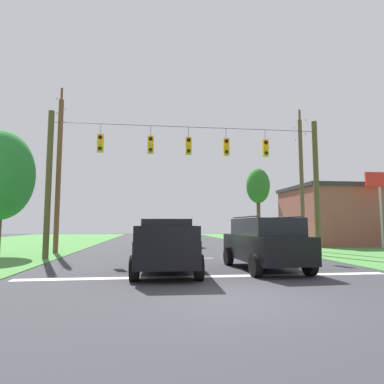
{
  "coord_description": "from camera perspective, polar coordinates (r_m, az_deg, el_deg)",
  "views": [
    {
      "loc": [
        -1.96,
        -7.66,
        1.73
      ],
      "look_at": [
        0.21,
        9.99,
        3.51
      ],
      "focal_mm": 30.72,
      "sensor_mm": 36.0,
      "label": 1
    }
  ],
  "objects": [
    {
      "name": "ground_plane",
      "position": [
        8.09,
        7.54,
        -18.03
      ],
      "size": [
        120.0,
        120.0,
        0.0
      ],
      "primitive_type": "plane",
      "color": "#333338"
    },
    {
      "name": "pickup_truck",
      "position": [
        12.39,
        -4.44,
        -9.24
      ],
      "size": [
        2.45,
        5.47,
        1.95
      ],
      "color": "black",
      "rests_on": "ground"
    },
    {
      "name": "utility_pole_mid_right",
      "position": [
        23.56,
        18.49,
        2.12
      ],
      "size": [
        0.27,
        1.89,
        9.7
      ],
      "color": "brown",
      "rests_on": "ground"
    },
    {
      "name": "lane_dash_4",
      "position": [
        48.72,
        -4.73,
        -7.73
      ],
      "size": [
        2.5,
        0.15,
        0.01
      ],
      "primitive_type": "cube",
      "rotation": [
        0.0,
        0.0,
        1.57
      ],
      "color": "white",
      "rests_on": "ground"
    },
    {
      "name": "stop_bar_stripe",
      "position": [
        11.42,
        3.05,
        -14.42
      ],
      "size": [
        12.65,
        0.45,
        0.01
      ],
      "primitive_type": "cube",
      "color": "white",
      "rests_on": "ground"
    },
    {
      "name": "utility_pole_near_left",
      "position": [
        22.22,
        -22.14,
        3.5
      ],
      "size": [
        0.3,
        1.97,
        10.48
      ],
      "color": "brown",
      "rests_on": "ground"
    },
    {
      "name": "roadside_store",
      "position": [
        31.99,
        25.09,
        -3.72
      ],
      "size": [
        9.76,
        8.33,
        5.73
      ],
      "color": "brown",
      "rests_on": "ground"
    },
    {
      "name": "lane_dash_1",
      "position": [
        24.4,
        -2.41,
        -9.77
      ],
      "size": [
        2.5,
        0.15,
        0.01
      ],
      "primitive_type": "cube",
      "rotation": [
        0.0,
        0.0,
        1.57
      ],
      "color": "white",
      "rests_on": "ground"
    },
    {
      "name": "lane_dash_0",
      "position": [
        17.31,
        -0.48,
        -11.45
      ],
      "size": [
        2.5,
        0.15,
        0.01
      ],
      "primitive_type": "cube",
      "rotation": [
        0.0,
        0.0,
        1.57
      ],
      "color": "white",
      "rests_on": "ground"
    },
    {
      "name": "tree_roadside_right",
      "position": [
        36.03,
        11.39,
        0.9
      ],
      "size": [
        2.52,
        2.52,
        7.8
      ],
      "color": "brown",
      "rests_on": "ground"
    },
    {
      "name": "tree_roadside_far_right",
      "position": [
        21.31,
        -30.28,
        2.56
      ],
      "size": [
        3.58,
        3.58,
        7.06
      ],
      "color": "brown",
      "rests_on": "ground"
    },
    {
      "name": "overhead_signal_span",
      "position": [
        17.86,
        -0.56,
        2.71
      ],
      "size": [
        14.91,
        0.31,
        7.7
      ],
      "color": "#4D4A28",
      "rests_on": "ground"
    },
    {
      "name": "distant_car_crossing_white",
      "position": [
        25.36,
        -3.46,
        -7.83
      ],
      "size": [
        4.35,
        2.12,
        1.52
      ],
      "color": "silver",
      "rests_on": "ground"
    },
    {
      "name": "lane_dash_2",
      "position": [
        30.01,
        -3.29,
        -9.01
      ],
      "size": [
        2.5,
        0.15,
        0.01
      ],
      "primitive_type": "cube",
      "rotation": [
        0.0,
        0.0,
        1.57
      ],
      "color": "white",
      "rests_on": "ground"
    },
    {
      "name": "suv_black",
      "position": [
        13.18,
        12.47,
        -8.51
      ],
      "size": [
        2.4,
        4.89,
        2.05
      ],
      "color": "black",
      "rests_on": "ground"
    },
    {
      "name": "lane_dash_3",
      "position": [
        39.41,
        -4.19,
        -8.21
      ],
      "size": [
        2.5,
        0.15,
        0.01
      ],
      "primitive_type": "cube",
      "rotation": [
        0.0,
        0.0,
        1.57
      ],
      "color": "white",
      "rests_on": "ground"
    },
    {
      "name": "shoulder_grass_right",
      "position": [
        28.15,
        29.55,
        -8.48
      ],
      "size": [
        16.0,
        80.0,
        0.03
      ],
      "primitive_type": "cube",
      "color": "#46823C",
      "rests_on": "ground"
    }
  ]
}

